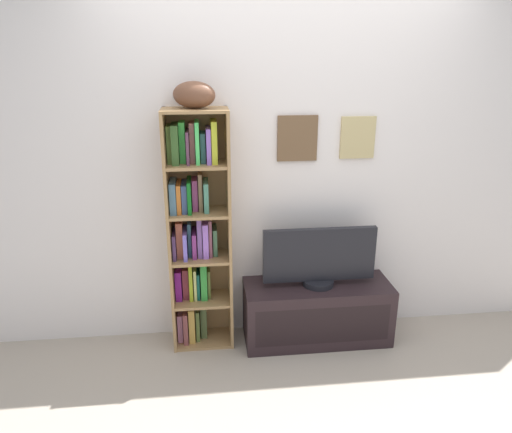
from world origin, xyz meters
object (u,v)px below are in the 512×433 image
bookshelf (196,232)px  television (319,258)px  football (194,95)px  tv_stand (317,312)px

bookshelf → television: (0.85, -0.09, -0.20)m
bookshelf → football: size_ratio=5.96×
tv_stand → television: bearing=90.0°
television → tv_stand: bearing=-90.0°
football → tv_stand: 1.74m
bookshelf → football: 0.91m
bookshelf → football: bearing=-47.4°
bookshelf → tv_stand: (0.85, -0.09, -0.62)m
bookshelf → football: football is taller
football → television: 1.38m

